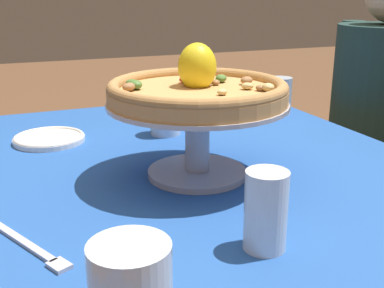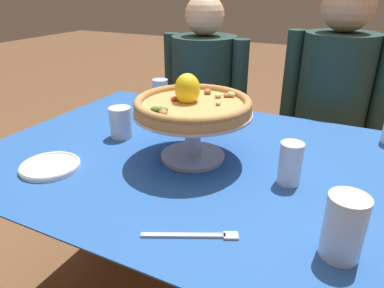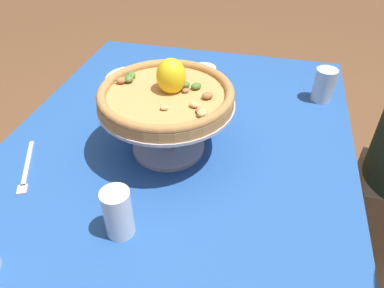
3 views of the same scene
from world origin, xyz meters
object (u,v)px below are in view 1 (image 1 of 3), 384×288
pizza_stand (197,128)px  water_glass_side_left (165,117)px  water_glass_back_left (280,98)px  water_glass_side_right (265,216)px  dinner_fork (30,246)px  diner_left (378,152)px  side_plate (49,138)px  pizza (197,89)px

pizza_stand → water_glass_side_left: (-0.30, 0.04, -0.05)m
water_glass_back_left → water_glass_side_right: 0.81m
water_glass_side_left → dinner_fork: (0.47, -0.37, -0.04)m
water_glass_back_left → diner_left: size_ratio=0.09×
water_glass_side_right → dinner_fork: (-0.13, -0.32, -0.05)m
water_glass_back_left → water_glass_side_right: bearing=-33.5°
pizza_stand → side_plate: 0.43m
pizza_stand → dinner_fork: 0.39m
pizza → water_glass_side_left: bearing=173.1°
diner_left → pizza_stand: bearing=-67.9°
water_glass_back_left → diner_left: (0.05, 0.36, -0.20)m
dinner_fork → pizza: bearing=117.9°
water_glass_side_left → diner_left: 0.78m
water_glass_back_left → dinner_fork: 0.94m
water_glass_side_right → diner_left: diner_left is taller
pizza → dinner_fork: size_ratio=1.75×
water_glass_back_left → dinner_fork: (0.55, -0.76, -0.04)m
pizza → water_glass_side_right: (0.31, -0.02, -0.13)m
diner_left → water_glass_side_left: bearing=-88.1°
pizza_stand → pizza: pizza is taller
pizza → water_glass_back_left: pizza is taller
pizza_stand → water_glass_back_left: (-0.37, 0.42, -0.05)m
water_glass_side_right → side_plate: water_glass_side_right is taller
pizza → pizza_stand: bearing=-26.2°
water_glass_side_right → diner_left: size_ratio=0.10×
water_glass_back_left → dinner_fork: size_ratio=0.56×
diner_left → dinner_fork: bearing=-66.2°
water_glass_side_left → side_plate: water_glass_side_left is taller
dinner_fork → water_glass_side_left: bearing=141.7°
water_glass_back_left → water_glass_side_left: size_ratio=1.02×
water_glass_side_left → dinner_fork: 0.60m
water_glass_side_left → side_plate: 0.29m
pizza → side_plate: pizza is taller
pizza → water_glass_side_left: size_ratio=3.20×
pizza_stand → diner_left: bearing=112.1°
pizza → diner_left: diner_left is taller
pizza → water_glass_side_right: bearing=-4.0°
dinner_fork → pizza_stand: bearing=117.7°
pizza_stand → water_glass_side_right: bearing=-3.9°
water_glass_side_left → diner_left: bearing=91.9°
pizza_stand → dinner_fork: pizza_stand is taller
pizza → water_glass_back_left: (-0.37, 0.42, -0.13)m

